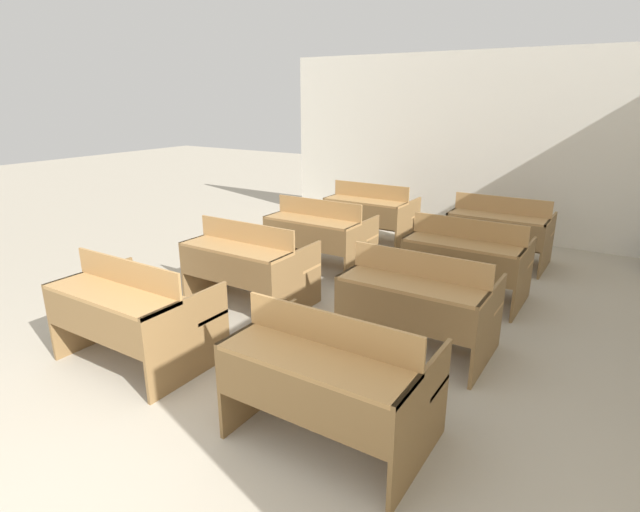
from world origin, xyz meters
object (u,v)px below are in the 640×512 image
Objects in this scene: bench_front_left at (133,310)px; bench_third_left at (319,233)px; bench_second_left at (248,263)px; bench_front_right at (330,376)px; bench_second_right at (418,301)px; bench_back_right at (499,229)px; bench_back_left at (370,212)px; bench_third_right at (466,258)px.

bench_third_left is at bearing 89.90° from bench_front_left.
bench_second_left is 1.39m from bench_third_left.
bench_front_right is 2.37m from bench_second_left.
bench_second_right and bench_third_left have the same top height.
bench_front_right is at bearing -37.26° from bench_second_left.
bench_third_left and bench_back_right have the same top height.
bench_front_left is 1.00× the size of bench_front_right.
bench_front_left is at bearing -90.10° from bench_third_left.
bench_front_right is at bearing -66.09° from bench_back_left.
bench_second_right is 1.00× the size of bench_third_left.
bench_third_right is (1.89, 2.82, 0.00)m from bench_front_left.
bench_front_left is at bearing -113.94° from bench_back_right.
bench_back_right is (0.00, 1.44, 0.00)m from bench_third_right.
bench_third_left is 1.89m from bench_third_right.
bench_front_right is at bearing -90.05° from bench_third_right.
bench_third_left and bench_back_left have the same top height.
bench_back_right is at bearing 90.10° from bench_second_right.
bench_front_right and bench_third_left have the same top height.
bench_front_left is 4.66m from bench_back_right.
bench_second_left is at bearing -89.91° from bench_third_left.
bench_third_left is 2.37m from bench_back_right.
bench_second_left is (-1.88, 1.43, 0.00)m from bench_front_right.
bench_third_right and bench_back_right have the same top height.
bench_third_right is (1.89, -0.01, 0.00)m from bench_third_left.
bench_second_right is at bearing 89.71° from bench_front_right.
bench_front_left is at bearing -123.86° from bench_third_right.
bench_second_left is at bearing 179.95° from bench_second_right.
bench_second_left is 1.89m from bench_second_right.
bench_back_left and bench_back_right have the same top height.
bench_second_left is at bearing -123.71° from bench_back_right.
bench_front_left is 1.44m from bench_second_left.
bench_back_left is at bearing 142.85° from bench_third_right.
bench_front_right is (1.89, 0.01, 0.00)m from bench_front_left.
bench_front_left is 1.89m from bench_front_right.
bench_second_right is (1.90, 1.44, 0.00)m from bench_front_left.
bench_back_left is (-1.88, 1.43, 0.00)m from bench_third_right.
bench_second_left and bench_third_right have the same top height.
bench_third_right is 2.36m from bench_back_left.
bench_second_right and bench_third_right have the same top height.
bench_second_right is at bearing -36.38° from bench_third_left.
bench_second_left and bench_third_left have the same top height.
bench_back_right is at bearing 37.22° from bench_third_left.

